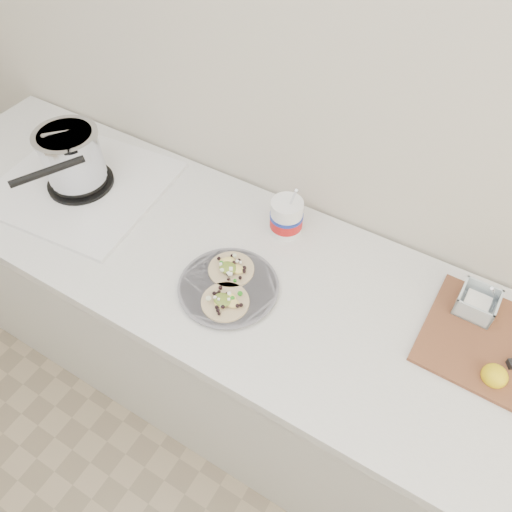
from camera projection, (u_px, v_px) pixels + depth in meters
The scene contains 4 objects.
counter at pixel (246, 343), 1.80m from camera, with size 2.44×0.66×0.90m.
stove at pixel (76, 167), 1.61m from camera, with size 0.58×0.54×0.26m.
taco_plate at pixel (228, 285), 1.39m from camera, with size 0.28×0.28×0.04m.
tub at pixel (287, 215), 1.49m from camera, with size 0.10×0.10×0.22m.
Camera 1 is at (0.51, 0.65, 2.03)m, focal length 35.00 mm.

